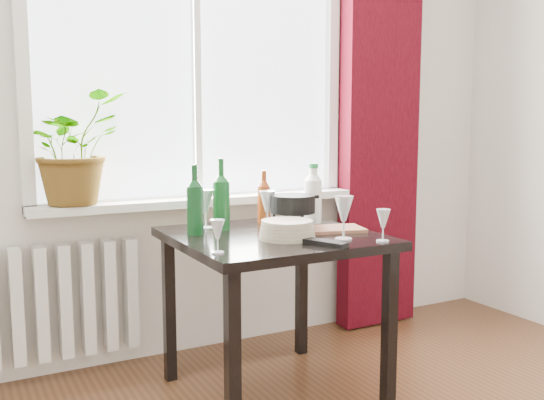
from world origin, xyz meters
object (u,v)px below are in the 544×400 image
potted_plant (72,148)px  tv_remote (326,243)px  radiator (53,302)px  plate_stack (287,230)px  fondue_pot (293,212)px  wineglass_front_right (344,217)px  wineglass_far_right (383,225)px  wine_bottle_left (195,199)px  wineglass_front_left (218,236)px  wineglass_back_center (267,209)px  cutting_board (332,229)px  cleaning_bottle (313,193)px  wine_bottle_right (221,194)px  wineglass_back_left (206,209)px  bottle_amber (264,196)px  table (273,254)px

potted_plant → tv_remote: 1.29m
radiator → potted_plant: potted_plant is taller
plate_stack → fondue_pot: (0.14, 0.19, 0.04)m
wineglass_front_right → wineglass_far_right: bearing=-44.1°
wine_bottle_left → wineglass_front_left: size_ratio=2.38×
wineglass_back_center → potted_plant: bearing=148.8°
wineglass_front_left → cutting_board: size_ratio=0.47×
wine_bottle_left → plate_stack: size_ratio=1.30×
cleaning_bottle → cutting_board: 0.27m
radiator → wineglass_far_right: (1.16, -1.00, 0.43)m
wine_bottle_right → cleaning_bottle: size_ratio=1.12×
wineglass_far_right → cutting_board: wineglass_far_right is taller
wineglass_back_center → wine_bottle_right: bearing=163.7°
wineglass_back_left → wineglass_front_left: wineglass_back_left is taller
radiator → bottle_amber: 1.13m
tv_remote → cutting_board: (0.21, 0.26, -0.00)m
radiator → wineglass_back_center: bearing=-28.5°
wineglass_front_right → cutting_board: size_ratio=0.68×
wine_bottle_left → bottle_amber: bearing=19.8°
wineglass_back_center → wineglass_back_left: bearing=155.2°
table → wineglass_front_right: wineglass_front_right is taller
wineglass_back_center → plate_stack: (-0.05, -0.27, -0.05)m
cutting_board → table: bearing=167.3°
wineglass_back_left → wineglass_front_right: bearing=-51.7°
wine_bottle_left → wineglass_back_left: wine_bottle_left is taller
wineglass_front_left → fondue_pot: fondue_pot is taller
fondue_pot → wineglass_far_right: bearing=-46.8°
wineglass_back_center → cutting_board: size_ratio=0.64×
table → tv_remote: bearing=-79.0°
table → fondue_pot: bearing=24.8°
cleaning_bottle → wineglass_back_center: size_ratio=1.65×
wine_bottle_right → tv_remote: wine_bottle_right is taller
radiator → potted_plant: (0.12, -0.01, 0.73)m
plate_stack → fondue_pot: size_ratio=1.02×
wineglass_back_center → wineglass_front_left: wineglass_back_center is taller
bottle_amber → tv_remote: (-0.04, -0.62, -0.12)m
potted_plant → plate_stack: potted_plant is taller
bottle_amber → fondue_pot: 0.24m
cleaning_bottle → wineglass_back_center: 0.27m
radiator → wineglass_front_right: bearing=-40.2°
table → potted_plant: size_ratio=1.60×
wine_bottle_right → wineglass_far_right: bearing=-50.5°
wineglass_front_right → cleaning_bottle: bearing=75.0°
wineglass_back_center → cutting_board: bearing=-42.5°
table → wine_bottle_right: wine_bottle_right is taller
radiator → table: table is taller
wine_bottle_left → fondue_pot: 0.46m
wine_bottle_left → wine_bottle_right: 0.16m
table → wineglass_front_right: bearing=-52.4°
wineglass_far_right → bottle_amber: bearing=107.2°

